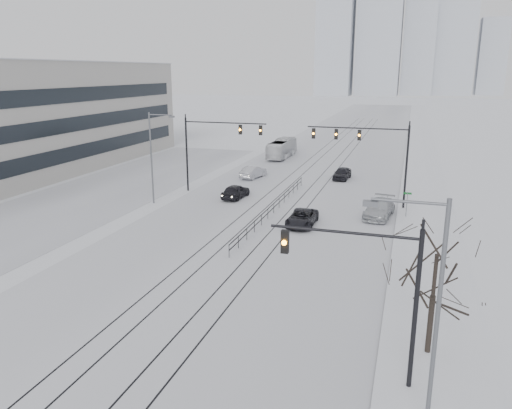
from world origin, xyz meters
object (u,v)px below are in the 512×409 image
at_px(bare_tree, 436,265).
at_px(box_truck, 282,149).
at_px(traffic_mast_near, 376,283).
at_px(sedan_sb_inner, 236,191).
at_px(sedan_sb_outer, 253,172).
at_px(sedan_nb_far, 342,174).
at_px(sedan_nb_front, 302,218).
at_px(sedan_nb_right, 379,209).

xyz_separation_m(bare_tree, box_truck, (-20.19, 51.21, -3.11)).
height_order(traffic_mast_near, sedan_sb_inner, traffic_mast_near).
bearing_deg(sedan_sb_outer, sedan_sb_inner, 108.83).
xyz_separation_m(bare_tree, sedan_nb_far, (-9.19, 38.04, -3.77)).
xyz_separation_m(traffic_mast_near, sedan_nb_front, (-7.47, 21.05, -3.90)).
distance_m(traffic_mast_near, sedan_nb_front, 22.67).
bearing_deg(traffic_mast_near, sedan_nb_right, 92.98).
distance_m(traffic_mast_near, box_truck, 57.14).
xyz_separation_m(sedan_nb_right, box_truck, (-16.44, 28.59, 0.59)).
xyz_separation_m(sedan_sb_inner, sedan_sb_outer, (-1.32, 10.28, -0.00)).
relative_size(traffic_mast_near, bare_tree, 1.15).
xyz_separation_m(traffic_mast_near, sedan_sb_outer, (-17.39, 38.54, -3.83)).
bearing_deg(sedan_nb_right, traffic_mast_near, -79.98).
xyz_separation_m(bare_tree, sedan_sb_outer, (-19.80, 35.54, -3.76)).
xyz_separation_m(sedan_nb_front, box_truck, (-10.31, 33.17, 0.72)).
relative_size(sedan_sb_inner, sedan_nb_far, 1.03).
relative_size(sedan_nb_right, sedan_nb_far, 1.29).
xyz_separation_m(traffic_mast_near, bare_tree, (2.41, 3.00, -0.07)).
xyz_separation_m(traffic_mast_near, sedan_sb_inner, (-16.07, 28.26, -3.82)).
distance_m(bare_tree, box_truck, 55.13).
bearing_deg(traffic_mast_near, sedan_nb_far, 99.38).
bearing_deg(sedan_sb_inner, sedan_sb_outer, -77.70).
bearing_deg(sedan_sb_outer, bare_tree, 130.65).
bearing_deg(sedan_nb_front, sedan_nb_right, 36.63).
relative_size(traffic_mast_near, box_truck, 0.71).
relative_size(sedan_sb_outer, sedan_nb_front, 0.93).
xyz_separation_m(traffic_mast_near, box_truck, (-17.78, 54.21, -3.18)).
bearing_deg(sedan_nb_far, box_truck, 134.80).
distance_m(sedan_sb_inner, sedan_sb_outer, 10.37).
bearing_deg(traffic_mast_near, sedan_sb_outer, 114.28).
distance_m(traffic_mast_near, bare_tree, 3.85).
height_order(sedan_sb_outer, sedan_nb_front, sedan_sb_outer).
xyz_separation_m(sedan_nb_front, sedan_nb_far, (0.69, 19.99, 0.06)).
xyz_separation_m(sedan_sb_inner, sedan_nb_right, (14.74, -2.64, 0.05)).
distance_m(traffic_mast_near, sedan_sb_inner, 32.73).
bearing_deg(sedan_nb_far, traffic_mast_near, -75.66).
height_order(sedan_sb_inner, sedan_nb_right, sedan_nb_right).
distance_m(sedan_sb_inner, sedan_nb_far, 15.80).
bearing_deg(sedan_sb_outer, box_truck, -77.04).
relative_size(sedan_sb_inner, box_truck, 0.44).
bearing_deg(bare_tree, sedan_sb_inner, 126.20).
relative_size(bare_tree, box_truck, 0.62).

